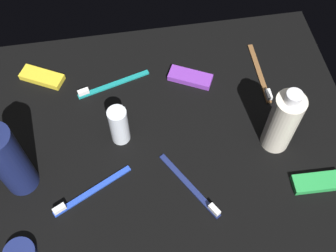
# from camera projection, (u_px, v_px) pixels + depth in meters

# --- Properties ---
(ground_plane) EXTENTS (0.84, 0.64, 0.01)m
(ground_plane) POSITION_uv_depth(u_px,v_px,m) (168.00, 134.00, 0.94)
(ground_plane) COLOR black
(lotion_bottle) EXTENTS (0.07, 0.07, 0.22)m
(lotion_bottle) POSITION_uv_depth(u_px,v_px,m) (9.00, 161.00, 0.79)
(lotion_bottle) COLOR #161E4C
(lotion_bottle) RESTS_ON ground_plane
(bodywash_bottle) EXTENTS (0.06, 0.06, 0.18)m
(bodywash_bottle) POSITION_uv_depth(u_px,v_px,m) (283.00, 122.00, 0.85)
(bodywash_bottle) COLOR silver
(bodywash_bottle) RESTS_ON ground_plane
(deodorant_stick) EXTENTS (0.04, 0.04, 0.10)m
(deodorant_stick) POSITION_uv_depth(u_px,v_px,m) (119.00, 125.00, 0.88)
(deodorant_stick) COLOR silver
(deodorant_stick) RESTS_ON ground_plane
(toothbrush_brown) EXTENTS (0.01, 0.18, 0.02)m
(toothbrush_brown) POSITION_uv_depth(u_px,v_px,m) (261.00, 75.00, 1.01)
(toothbrush_brown) COLOR brown
(toothbrush_brown) RESTS_ON ground_plane
(toothbrush_teal) EXTENTS (0.18, 0.06, 0.02)m
(toothbrush_teal) POSITION_uv_depth(u_px,v_px,m) (109.00, 85.00, 1.00)
(toothbrush_teal) COLOR teal
(toothbrush_teal) RESTS_ON ground_plane
(toothbrush_blue) EXTENTS (0.17, 0.09, 0.02)m
(toothbrush_blue) POSITION_uv_depth(u_px,v_px,m) (88.00, 193.00, 0.85)
(toothbrush_blue) COLOR blue
(toothbrush_blue) RESTS_ON ground_plane
(toothbrush_navy) EXTENTS (0.10, 0.16, 0.02)m
(toothbrush_navy) POSITION_uv_depth(u_px,v_px,m) (193.00, 188.00, 0.86)
(toothbrush_navy) COLOR navy
(toothbrush_navy) RESTS_ON ground_plane
(snack_bar_green) EXTENTS (0.11, 0.04, 0.01)m
(snack_bar_green) POSITION_uv_depth(u_px,v_px,m) (317.00, 182.00, 0.86)
(snack_bar_green) COLOR green
(snack_bar_green) RESTS_ON ground_plane
(snack_bar_purple) EXTENTS (0.11, 0.08, 0.01)m
(snack_bar_purple) POSITION_uv_depth(u_px,v_px,m) (190.00, 77.00, 1.01)
(snack_bar_purple) COLOR purple
(snack_bar_purple) RESTS_ON ground_plane
(snack_bar_yellow) EXTENTS (0.11, 0.08, 0.01)m
(snack_bar_yellow) POSITION_uv_depth(u_px,v_px,m) (42.00, 77.00, 1.01)
(snack_bar_yellow) COLOR yellow
(snack_bar_yellow) RESTS_ON ground_plane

